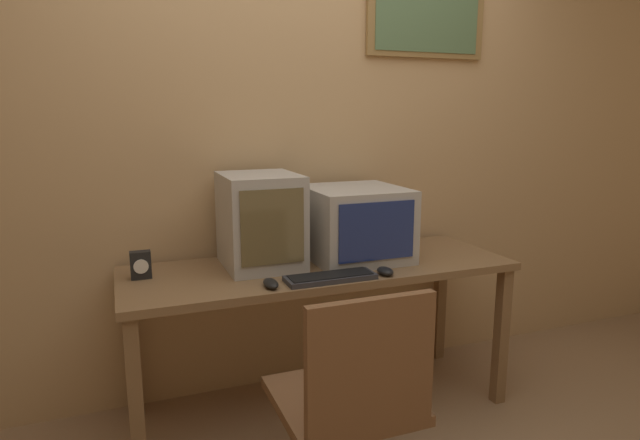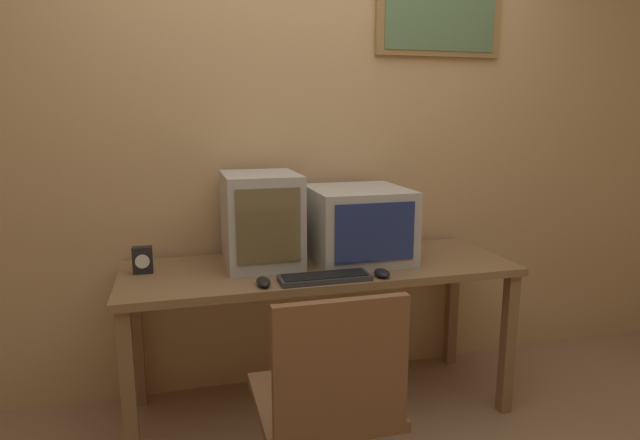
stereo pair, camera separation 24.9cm
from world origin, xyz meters
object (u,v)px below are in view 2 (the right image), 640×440
at_px(monitor_left, 261,219).
at_px(desk_clock, 143,260).
at_px(keyboard_main, 325,277).
at_px(mouse_far_corner, 263,282).
at_px(mouse_near_keyboard, 382,273).
at_px(office_chair, 327,425).
at_px(monitor_right, 358,224).

relative_size(monitor_left, desk_clock, 3.56).
distance_m(monitor_left, keyboard_main, 0.44).
bearing_deg(mouse_far_corner, mouse_near_keyboard, -1.68).
bearing_deg(office_chair, keyboard_main, 75.28).
height_order(monitor_left, monitor_right, monitor_left).
bearing_deg(monitor_right, desk_clock, 178.62).
relative_size(monitor_right, office_chair, 0.53).
bearing_deg(keyboard_main, office_chair, -104.72).
bearing_deg(keyboard_main, mouse_far_corner, -179.47).
relative_size(desk_clock, office_chair, 0.14).
relative_size(monitor_right, mouse_far_corner, 4.06).
distance_m(keyboard_main, office_chair, 0.64).
height_order(monitor_left, mouse_near_keyboard, monitor_left).
bearing_deg(mouse_near_keyboard, keyboard_main, 176.02).
xyz_separation_m(mouse_near_keyboard, desk_clock, (-1.01, 0.33, 0.04)).
bearing_deg(mouse_far_corner, office_chair, -75.16).
bearing_deg(desk_clock, office_chair, -52.76).
relative_size(keyboard_main, mouse_near_keyboard, 3.95).
distance_m(monitor_right, desk_clock, 1.02).
xyz_separation_m(monitor_left, office_chair, (0.09, -0.84, -0.57)).
bearing_deg(monitor_right, office_chair, -115.59).
relative_size(mouse_near_keyboard, office_chair, 0.11).
relative_size(monitor_right, keyboard_main, 1.21).
relative_size(mouse_far_corner, office_chair, 0.13).
bearing_deg(keyboard_main, mouse_near_keyboard, -3.98).
relative_size(monitor_left, office_chair, 0.48).
relative_size(monitor_right, mouse_near_keyboard, 4.78).
bearing_deg(keyboard_main, desk_clock, 157.34).
height_order(monitor_left, keyboard_main, monitor_left).
relative_size(keyboard_main, desk_clock, 3.25).
height_order(mouse_near_keyboard, office_chair, office_chair).
xyz_separation_m(monitor_left, mouse_near_keyboard, (0.47, -0.35, -0.20)).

